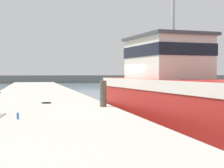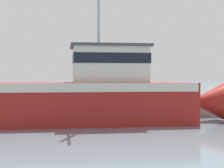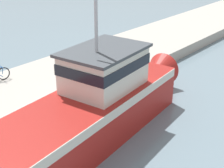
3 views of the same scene
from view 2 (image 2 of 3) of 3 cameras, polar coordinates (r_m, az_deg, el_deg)
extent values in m
plane|color=slate|center=(17.09, 1.50, -6.14)|extent=(320.00, 320.00, 0.00)
cube|color=#A39E93|center=(21.06, 0.71, -3.73)|extent=(5.79, 80.00, 0.73)
cube|color=maroon|center=(16.04, -5.05, -3.18)|extent=(3.95, 10.59, 1.92)
cone|color=maroon|center=(17.46, 15.44, -2.86)|extent=(1.99, 2.03, 1.83)
cube|color=beige|center=(16.00, -5.06, -0.43)|extent=(3.99, 10.39, 0.38)
cube|color=beige|center=(16.12, -0.46, 3.15)|extent=(2.69, 3.57, 1.62)
cube|color=black|center=(16.13, -0.46, 4.16)|extent=(2.75, 3.64, 0.45)
cube|color=#3D4247|center=(16.17, -0.46, 6.24)|extent=(2.91, 3.86, 0.12)
torus|color=black|center=(22.95, -5.53, -1.52)|extent=(0.20, 0.70, 0.71)
torus|color=black|center=(22.70, -2.95, -1.55)|extent=(0.20, 0.70, 0.71)
cylinder|color=navy|center=(22.91, -5.12, -1.73)|extent=(0.11, 0.36, 0.19)
cylinder|color=navy|center=(22.85, -4.57, -1.27)|extent=(0.06, 0.15, 0.54)
cylinder|color=navy|center=(22.89, -4.99, -1.06)|extent=(0.13, 0.47, 0.40)
cylinder|color=navy|center=(22.78, -3.91, -1.30)|extent=(0.17, 0.67, 0.54)
cylinder|color=navy|center=(22.76, -3.78, -0.63)|extent=(0.15, 0.54, 0.05)
cylinder|color=navy|center=(22.70, -3.03, -1.10)|extent=(0.06, 0.10, 0.36)
cylinder|color=navy|center=(22.70, -3.11, -0.53)|extent=(0.44, 0.13, 0.04)
cube|color=black|center=(22.83, -4.52, -0.53)|extent=(0.15, 0.26, 0.05)
cube|color=black|center=(23.07, -5.32, -1.60)|extent=(0.18, 0.34, 0.39)
cube|color=black|center=(22.80, -5.50, -1.63)|extent=(0.18, 0.34, 0.39)
cylinder|color=#51473D|center=(18.61, 2.41, -1.56)|extent=(0.28, 0.28, 1.11)
torus|color=black|center=(21.17, 7.91, -2.66)|extent=(0.46, 0.46, 0.05)
cylinder|color=blue|center=(21.97, -6.64, -2.31)|extent=(0.07, 0.07, 0.20)
camera|label=1|loc=(24.82, -32.64, 0.97)|focal=55.00mm
camera|label=3|loc=(13.22, -55.85, 26.59)|focal=55.00mm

